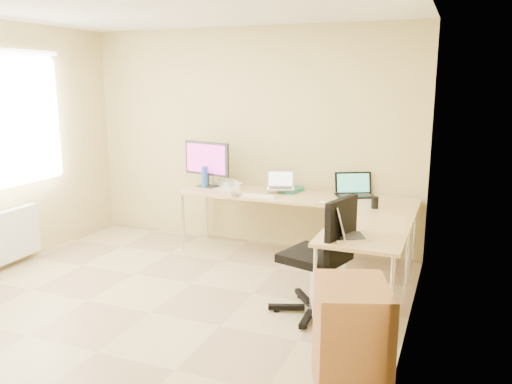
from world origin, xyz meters
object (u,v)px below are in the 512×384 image
at_px(cabinet, 351,341).
at_px(office_chair, 314,258).
at_px(keyboard, 259,196).
at_px(desk_main, 295,226).
at_px(desk_return, 366,267).
at_px(laptop_black, 356,185).
at_px(laptop_center, 281,180).
at_px(water_bottle, 205,177).
at_px(laptop_return, 351,224).
at_px(mug, 239,186).
at_px(desk_fan, 213,172).
at_px(monitor, 207,164).

bearing_deg(cabinet, office_chair, 96.86).
xyz_separation_m(keyboard, office_chair, (0.93, -1.07, -0.24)).
xyz_separation_m(desk_main, cabinet, (1.13, -2.37, -0.01)).
bearing_deg(desk_return, laptop_black, 106.31).
distance_m(laptop_center, water_bottle, 0.94).
xyz_separation_m(laptop_return, office_chair, (-0.31, 0.05, -0.34)).
distance_m(keyboard, cabinet, 2.62).
distance_m(laptop_black, cabinet, 2.64).
bearing_deg(laptop_return, mug, 25.14).
bearing_deg(mug, desk_return, -31.20).
bearing_deg(keyboard, desk_return, -34.19).
height_order(mug, desk_fan, desk_fan).
bearing_deg(desk_main, laptop_return, -56.50).
relative_size(water_bottle, desk_fan, 0.81).
relative_size(keyboard, mug, 4.02).
xyz_separation_m(keyboard, desk_fan, (-0.78, 0.44, 0.15)).
bearing_deg(cabinet, laptop_return, 82.65).
bearing_deg(desk_return, desk_fan, 150.27).
height_order(laptop_black, office_chair, office_chair).
xyz_separation_m(water_bottle, office_chair, (1.71, -1.29, -0.36)).
height_order(monitor, laptop_black, monitor).
relative_size(desk_return, cabinet, 1.71).
relative_size(desk_return, laptop_center, 4.23).
bearing_deg(laptop_return, office_chair, 57.44).
bearing_deg(mug, cabinet, -52.63).
distance_m(keyboard, office_chair, 1.44).
xyz_separation_m(keyboard, laptop_return, (1.24, -1.12, 0.10)).
bearing_deg(office_chair, laptop_return, 7.79).
xyz_separation_m(monitor, laptop_center, (0.94, -0.01, -0.13)).
bearing_deg(monitor, desk_main, 9.53).
height_order(desk_main, office_chair, office_chair).
xyz_separation_m(mug, laptop_return, (1.60, -1.37, 0.07)).
bearing_deg(mug, office_chair, -45.83).
distance_m(laptop_center, laptop_black, 0.83).
bearing_deg(cabinet, desk_return, 76.27).
height_order(monitor, desk_fan, monitor).
distance_m(laptop_black, office_chair, 1.53).
distance_m(laptop_black, desk_fan, 1.76).
height_order(laptop_black, mug, laptop_black).
height_order(desk_fan, office_chair, desk_fan).
bearing_deg(keyboard, laptop_black, 18.63).
distance_m(desk_return, cabinet, 1.38).
relative_size(monitor, mug, 6.85).
height_order(keyboard, cabinet, keyboard).
bearing_deg(laptop_return, laptop_center, 13.75).
relative_size(monitor, laptop_black, 1.56).
height_order(desk_main, desk_return, same).
relative_size(laptop_return, cabinet, 0.45).
bearing_deg(laptop_black, desk_return, -100.65).
relative_size(laptop_black, office_chair, 0.39).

